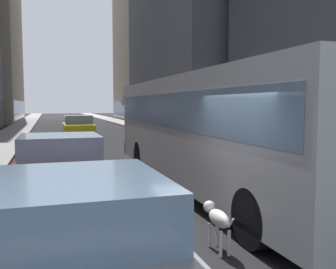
% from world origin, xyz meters
% --- Properties ---
extents(ground_plane, '(120.00, 120.00, 0.00)m').
position_xyz_m(ground_plane, '(0.00, 35.00, 0.00)').
color(ground_plane, black).
extents(sidewalk_left, '(2.40, 110.00, 0.15)m').
position_xyz_m(sidewalk_left, '(-5.70, 35.00, 0.07)').
color(sidewalk_left, gray).
rests_on(sidewalk_left, ground).
extents(sidewalk_right, '(2.40, 110.00, 0.15)m').
position_xyz_m(sidewalk_right, '(5.70, 35.00, 0.07)').
color(sidewalk_right, '#9E9991').
rests_on(sidewalk_right, ground).
extents(building_right_mid, '(11.65, 20.07, 20.83)m').
position_xyz_m(building_right_mid, '(11.90, 27.67, 10.41)').
color(building_right_mid, '#4C515B').
rests_on(building_right_mid, ground).
extents(transit_bus, '(2.78, 11.53, 3.05)m').
position_xyz_m(transit_bus, '(1.20, 3.72, 1.78)').
color(transit_bus, '#999EA3').
rests_on(transit_bus, ground).
extents(car_red_coupe, '(1.95, 4.13, 1.62)m').
position_xyz_m(car_red_coupe, '(-2.80, 3.55, 0.82)').
color(car_red_coupe, red).
rests_on(car_red_coupe, ground).
extents(car_yellow_taxi, '(1.85, 4.34, 1.62)m').
position_xyz_m(car_yellow_taxi, '(-1.20, 19.45, 0.82)').
color(car_yellow_taxi, yellow).
rests_on(car_yellow_taxi, ground).
extents(car_grey_wagon, '(1.86, 4.46, 1.62)m').
position_xyz_m(car_grey_wagon, '(-2.80, -1.71, 0.82)').
color(car_grey_wagon, slate).
rests_on(car_grey_wagon, ground).
extents(dalmatian_dog, '(0.22, 0.96, 0.72)m').
position_xyz_m(dalmatian_dog, '(-0.50, -0.29, 0.51)').
color(dalmatian_dog, white).
rests_on(dalmatian_dog, ground).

